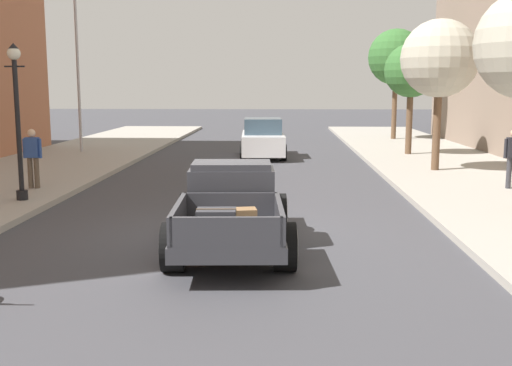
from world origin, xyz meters
name	(u,v)px	position (x,y,z in m)	size (l,w,h in m)	color
ground_plane	(221,237)	(0.00, 0.00, 0.00)	(140.00, 140.00, 0.00)	#3D3D42
hotrod_truck_gunmetal	(232,206)	(0.27, -0.69, 0.75)	(2.36, 5.01, 1.58)	#333338
car_background_white	(263,139)	(0.40, 14.00, 0.77)	(2.02, 4.38, 1.65)	silver
pedestrian_sidewalk_left	(33,155)	(-5.71, 4.82, 1.09)	(0.53, 0.22, 1.65)	brown
street_lamp_near	(17,110)	(-5.30, 3.04, 2.39)	(0.50, 0.32, 3.85)	black
flagpole	(81,19)	(-7.34, 14.62, 5.77)	(1.74, 0.16, 9.16)	#B2B2B7
street_tree_second	(440,59)	(6.42, 9.14, 3.86)	(2.58, 2.58, 5.02)	brown
street_tree_third	(411,71)	(6.53, 14.20, 3.58)	(2.22, 2.22, 4.58)	brown
street_tree_farthest	(396,57)	(7.26, 21.82, 4.49)	(2.97, 2.97, 5.85)	brown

